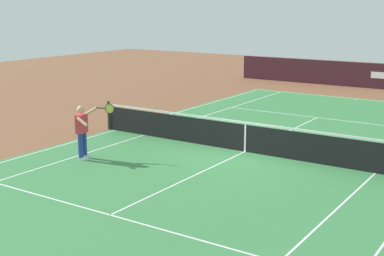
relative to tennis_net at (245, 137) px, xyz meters
The scene contains 7 objects.
ground_plane 0.49m from the tennis_net, ahead, with size 60.00×60.00×0.00m, color brown.
court_slab 0.49m from the tennis_net, ahead, with size 24.20×11.40×0.00m, color #387A42.
court_line_markings 0.49m from the tennis_net, ahead, with size 23.85×11.05×0.01m.
tennis_net is the anchor object (origin of this frame).
stadium_barrier 15.90m from the tennis_net, behind, with size 0.26×17.00×1.41m.
tennis_player_near 5.08m from the tennis_net, 47.33° to the right, with size 0.88×0.97×1.70m.
tennis_ball 2.98m from the tennis_net, 140.66° to the right, with size 0.07×0.07×0.07m, color #CCE01E.
Camera 1 is at (14.80, 7.76, 4.59)m, focal length 50.33 mm.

